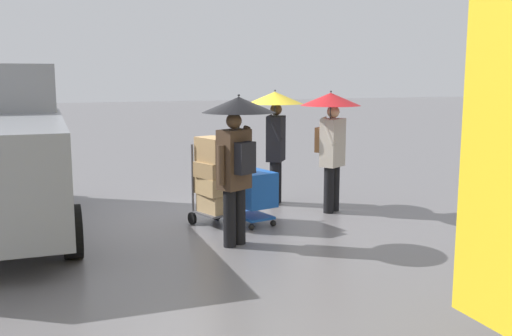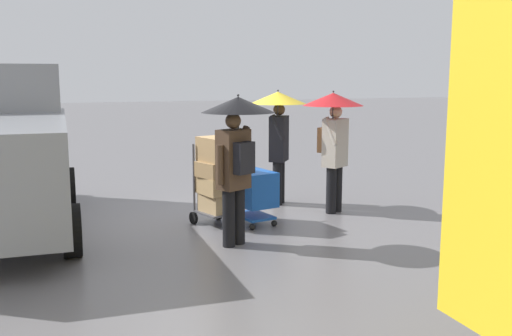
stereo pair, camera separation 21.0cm
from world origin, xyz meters
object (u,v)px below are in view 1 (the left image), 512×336
Objects in this scene: pedestrian_pink_side at (237,136)px; pedestrian_white_side at (331,124)px; shopping_cart_vendor at (252,190)px; pedestrian_black_side at (275,120)px; street_lamp at (511,78)px; hand_dolly_boxes at (214,176)px.

pedestrian_white_side is (-2.18, -1.28, 0.00)m from pedestrian_pink_side.
pedestrian_black_side is at bearing -127.20° from shopping_cart_vendor.
street_lamp is at bearing 105.70° from pedestrian_black_side.
pedestrian_white_side is at bearing -80.39° from street_lamp.
hand_dolly_boxes is 2.03m from pedestrian_black_side.
street_lamp reaches higher than pedestrian_pink_side.
street_lamp is at bearing 99.61° from pedestrian_white_side.
hand_dolly_boxes is 4.54m from street_lamp.
pedestrian_pink_side is at bearing 58.95° from shopping_cart_vendor.
pedestrian_black_side is at bearing -144.42° from hand_dolly_boxes.
street_lamp is (-2.75, 3.26, 1.56)m from hand_dolly_boxes.
pedestrian_white_side is at bearing -169.91° from shopping_cart_vendor.
pedestrian_black_side reaches higher than hand_dolly_boxes.
shopping_cart_vendor is 0.27× the size of street_lamp.
pedestrian_pink_side is 1.00× the size of pedestrian_black_side.
shopping_cart_vendor is at bearing 52.80° from pedestrian_black_side.
street_lamp reaches higher than shopping_cart_vendor.
hand_dolly_boxes is 2.31m from pedestrian_white_side.
pedestrian_white_side is (-1.58, -0.28, 1.00)m from shopping_cart_vendor.
shopping_cart_vendor is at bearing 167.42° from hand_dolly_boxes.
pedestrian_black_side is 1.00× the size of pedestrian_white_side.
pedestrian_pink_side is at bearing 30.40° from pedestrian_white_side.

